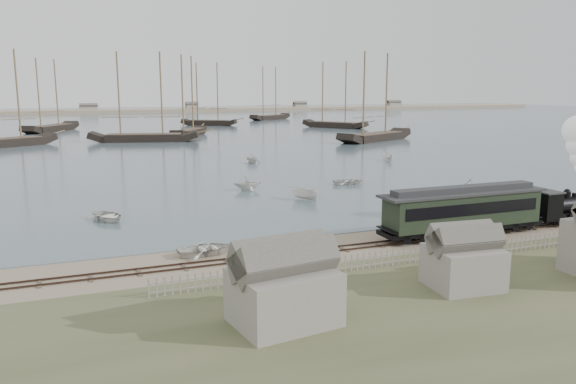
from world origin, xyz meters
name	(u,v)px	position (x,y,z in m)	size (l,w,h in m)	color
ground	(343,241)	(0.00, 0.00, 0.00)	(600.00, 600.00, 0.00)	tan
harbor_water	(127,122)	(0.00, 170.00, 0.03)	(600.00, 336.00, 0.06)	#40515C
rail_track	(355,247)	(0.00, -2.00, 0.04)	(120.00, 1.80, 0.16)	#33241C
picket_fence_west	(302,279)	(-6.50, -7.00, 0.00)	(19.00, 0.10, 1.20)	gray
picket_fence_east	(538,250)	(12.50, -7.50, 0.00)	(15.00, 0.10, 1.20)	gray
shed_left	(284,323)	(-10.00, -13.00, 0.00)	(5.00, 4.00, 4.10)	gray
shed_mid	(462,287)	(2.00, -12.00, 0.00)	(4.00, 3.50, 3.60)	gray
far_spit	(111,113)	(0.00, 250.00, 0.00)	(500.00, 20.00, 1.80)	tan
passenger_coach	(463,209)	(9.86, -2.00, 2.25)	(14.73, 2.84, 3.58)	black
beached_dinghy	(206,249)	(-10.94, 0.39, 0.43)	(4.16, 2.97, 0.86)	silver
rowboat_0	(108,216)	(-16.87, 13.87, 0.48)	(4.05, 2.89, 0.84)	silver
rowboat_1	(248,183)	(-0.42, 24.07, 0.91)	(3.24, 2.79, 1.71)	silver
rowboat_2	(304,194)	(3.52, 16.17, 0.72)	(3.41, 1.28, 1.32)	silver
rowboat_3	(348,181)	(12.53, 23.36, 0.46)	(3.82, 2.73, 0.79)	silver
rowboat_4	(469,186)	(22.20, 12.46, 0.96)	(3.42, 2.95, 1.80)	silver
rowboat_5	(388,157)	(29.63, 42.01, 0.68)	(3.21, 1.21, 1.24)	silver
rowboat_7	(252,158)	(7.44, 46.97, 0.89)	(3.14, 2.71, 1.65)	silver
schooner_1	(0,98)	(-32.25, 89.88, 10.06)	(21.76, 5.02, 20.00)	black
schooner_2	(142,97)	(-3.91, 91.31, 10.06)	(24.05, 5.55, 20.00)	black
schooner_3	(188,96)	(8.39, 101.57, 10.06)	(17.72, 4.09, 20.00)	black
schooner_4	(377,97)	(45.82, 74.20, 10.06)	(24.00, 5.54, 20.00)	black
schooner_5	(335,94)	(55.94, 116.17, 10.06)	(21.15, 4.88, 20.00)	black
schooner_7	(49,95)	(-24.19, 131.87, 10.06)	(22.69, 5.24, 20.00)	black
schooner_8	(208,94)	(22.60, 139.93, 10.06)	(17.93, 4.14, 20.00)	black
schooner_9	(270,93)	(52.61, 165.45, 10.06)	(20.09, 4.64, 20.00)	black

